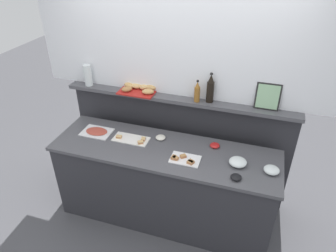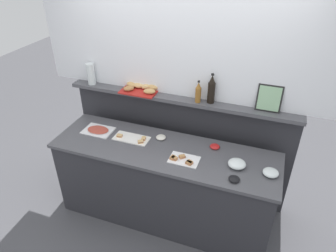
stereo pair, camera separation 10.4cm
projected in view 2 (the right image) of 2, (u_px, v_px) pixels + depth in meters
name	position (u px, v px, depth m)	size (l,w,h in m)	color
ground_plane	(180.00, 181.00, 4.10)	(12.00, 12.00, 0.00)	#4C4C51
buffet_counter	(164.00, 184.00, 3.37)	(2.31, 0.69, 0.94)	#2D2D33
back_ledge_unit	(179.00, 142.00, 3.67)	(2.55, 0.22, 1.30)	#2D2D33
upper_wall_panel	(183.00, 34.00, 3.02)	(3.15, 0.08, 1.30)	white
sandwich_platter_front	(183.00, 160.00, 2.96)	(0.29, 0.19, 0.04)	white
sandwich_platter_rear	(132.00, 138.00, 3.27)	(0.38, 0.18, 0.04)	white
cold_cuts_platter	(98.00, 130.00, 3.40)	(0.32, 0.24, 0.02)	white
glass_bowl_large	(237.00, 164.00, 2.87)	(0.17, 0.17, 0.07)	silver
glass_bowl_medium	(271.00, 173.00, 2.78)	(0.14, 0.14, 0.06)	silver
condiment_bowl_red	(215.00, 146.00, 3.13)	(0.10, 0.10, 0.04)	red
condiment_bowl_cream	(161.00, 137.00, 3.27)	(0.10, 0.10, 0.04)	silver
condiment_bowl_teal	(234.00, 179.00, 2.72)	(0.10, 0.10, 0.03)	black
wine_bottle_dark	(211.00, 90.00, 3.12)	(0.08, 0.08, 0.32)	black
vinegar_bottle_amber	(198.00, 93.00, 3.15)	(0.06, 0.06, 0.24)	#8E5B23
bread_basket	(142.00, 88.00, 3.41)	(0.41, 0.27, 0.08)	#B2231E
framed_picture	(269.00, 98.00, 2.98)	(0.24, 0.06, 0.27)	black
water_carafe	(91.00, 74.00, 3.52)	(0.09, 0.09, 0.24)	silver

